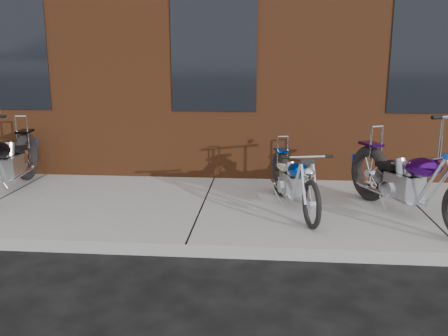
{
  "coord_description": "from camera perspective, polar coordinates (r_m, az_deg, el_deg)",
  "views": [
    {
      "loc": [
        0.85,
        -4.86,
        2.17
      ],
      "look_at": [
        0.36,
        0.8,
        0.84
      ],
      "focal_mm": 38.0,
      "sensor_mm": 36.0,
      "label": 1
    }
  ],
  "objects": [
    {
      "name": "ground",
      "position": [
        5.4,
        -4.61,
        -10.64
      ],
      "size": [
        120.0,
        120.0,
        0.0
      ],
      "primitive_type": "plane",
      "color": "black",
      "rests_on": "ground"
    },
    {
      "name": "sidewalk",
      "position": [
        6.76,
        -2.53,
        -4.95
      ],
      "size": [
        22.0,
        3.0,
        0.15
      ],
      "primitive_type": "cube",
      "color": "#9F9E9E",
      "rests_on": "ground"
    },
    {
      "name": "chopper_purple",
      "position": [
        6.5,
        21.37,
        -1.74
      ],
      "size": [
        1.14,
        2.34,
        1.41
      ],
      "rotation": [
        0.0,
        0.0,
        -1.15
      ],
      "color": "black",
      "rests_on": "sidewalk"
    },
    {
      "name": "chopper_blue",
      "position": [
        6.5,
        8.37,
        -1.68
      ],
      "size": [
        0.66,
        2.05,
        0.9
      ],
      "rotation": [
        0.0,
        0.0,
        -1.34
      ],
      "color": "black",
      "rests_on": "sidewalk"
    },
    {
      "name": "chopper_third",
      "position": [
        7.89,
        -24.72,
        0.45
      ],
      "size": [
        0.61,
        2.51,
        1.27
      ],
      "rotation": [
        0.0,
        0.0,
        -1.46
      ],
      "color": "black",
      "rests_on": "sidewalk"
    }
  ]
}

